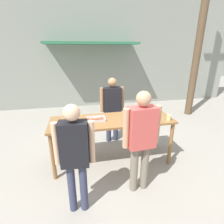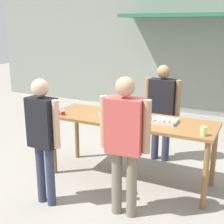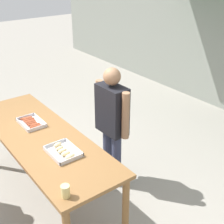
% 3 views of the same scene
% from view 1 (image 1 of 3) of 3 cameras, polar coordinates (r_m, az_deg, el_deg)
% --- Properties ---
extents(ground_plane, '(24.00, 24.00, 0.00)m').
position_cam_1_polar(ground_plane, '(3.81, 0.00, -15.50)').
color(ground_plane, gray).
extents(building_facade_back, '(12.00, 1.11, 4.50)m').
position_cam_1_polar(building_facade_back, '(7.05, -7.05, 20.11)').
color(building_facade_back, gray).
rests_on(building_facade_back, ground).
extents(serving_table, '(2.35, 0.78, 0.93)m').
position_cam_1_polar(serving_table, '(3.40, 0.00, -4.12)').
color(serving_table, brown).
rests_on(serving_table, ground).
extents(food_tray_sausages, '(0.36, 0.24, 0.04)m').
position_cam_1_polar(food_tray_sausages, '(3.33, -5.32, -2.39)').
color(food_tray_sausages, silver).
rests_on(food_tray_sausages, serving_table).
extents(food_tray_buns, '(0.37, 0.27, 0.06)m').
position_cam_1_polar(food_tray_buns, '(3.50, 7.51, -1.32)').
color(food_tray_buns, silver).
rests_on(food_tray_buns, serving_table).
extents(condiment_jar_mustard, '(0.06, 0.06, 0.06)m').
position_cam_1_polar(condiment_jar_mustard, '(3.06, -18.51, -5.17)').
color(condiment_jar_mustard, '#567A38').
rests_on(condiment_jar_mustard, serving_table).
extents(condiment_jar_ketchup, '(0.06, 0.06, 0.06)m').
position_cam_1_polar(condiment_jar_ketchup, '(3.06, -16.85, -4.99)').
color(condiment_jar_ketchup, '#B22319').
rests_on(condiment_jar_ketchup, serving_table).
extents(beer_cup, '(0.08, 0.08, 0.11)m').
position_cam_1_polar(beer_cup, '(3.46, 18.05, -1.75)').
color(beer_cup, '#DBC67A').
rests_on(beer_cup, serving_table).
extents(person_server_behind_table, '(0.59, 0.23, 1.60)m').
position_cam_1_polar(person_server_behind_table, '(4.18, 0.07, 2.34)').
color(person_server_behind_table, '#333851').
rests_on(person_server_behind_table, ground).
extents(person_customer_holding_hotdog, '(0.52, 0.23, 1.60)m').
position_cam_1_polar(person_customer_holding_hotdog, '(2.35, -12.05, -12.51)').
color(person_customer_holding_hotdog, '#333851').
rests_on(person_customer_holding_hotdog, ground).
extents(person_customer_with_cup, '(0.59, 0.26, 1.67)m').
position_cam_1_polar(person_customer_with_cup, '(2.67, 9.57, -7.41)').
color(person_customer_with_cup, '#756B5B').
rests_on(person_customer_with_cup, ground).
extents(utility_pole, '(1.10, 0.23, 6.60)m').
position_cam_1_polar(utility_pole, '(6.65, 27.92, 27.93)').
color(utility_pole, brown).
rests_on(utility_pole, ground).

